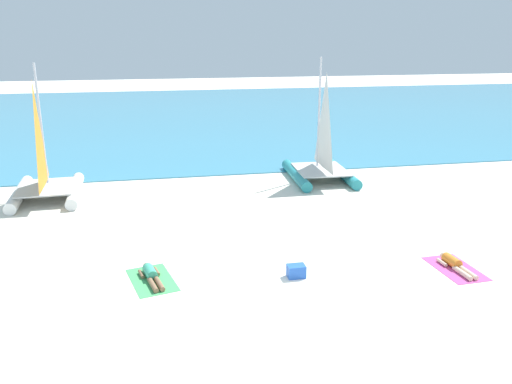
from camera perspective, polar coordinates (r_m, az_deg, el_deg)
ground_plane at (r=23.10m, az=-2.15°, el=0.25°), size 120.00×120.00×0.00m
ocean_water at (r=44.93m, az=-6.83°, el=8.34°), size 120.00×40.00×0.05m
sailboat_teal at (r=24.62m, az=7.03°, el=3.20°), size 2.93×4.41×5.60m
sailboat_white at (r=23.30m, az=-21.91°, el=1.26°), size 2.89×4.33×5.49m
towel_left at (r=15.11m, az=-11.23°, el=-9.36°), size 1.50×2.10×0.01m
sunbather_left at (r=15.11m, az=-11.32°, el=-8.83°), size 0.74×1.56×0.30m
towel_right at (r=16.56m, az=20.86°, el=-7.79°), size 1.20×1.96×0.01m
sunbather_right at (r=16.56m, az=20.78°, el=-7.30°), size 0.56×1.57×0.30m
cooler_box at (r=14.97m, az=4.39°, el=-8.58°), size 0.50×0.36×0.36m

